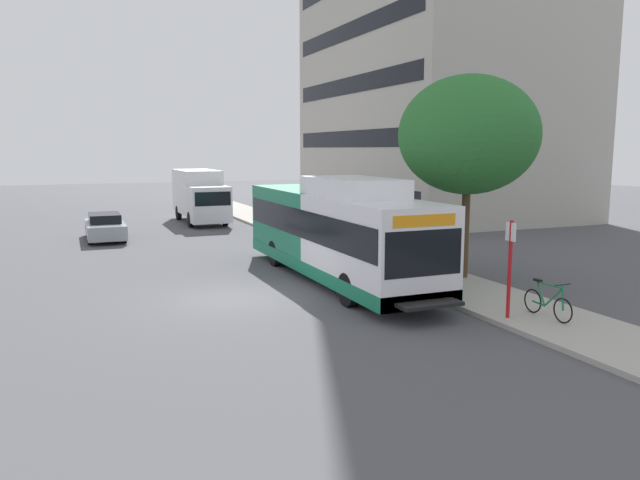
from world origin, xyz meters
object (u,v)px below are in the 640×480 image
(bicycle_parked, at_px, (548,302))
(parked_car_far_lane, at_px, (105,227))
(box_truck_background, at_px, (200,195))
(transit_bus, at_px, (335,232))
(bus_stop_sign_pole, at_px, (510,262))
(street_tree_near_stop, at_px, (468,135))

(bicycle_parked, height_order, parked_car_far_lane, parked_car_far_lane)
(parked_car_far_lane, bearing_deg, box_truck_background, 42.80)
(transit_bus, height_order, parked_car_far_lane, transit_bus)
(bicycle_parked, relative_size, box_truck_background, 0.25)
(bicycle_parked, distance_m, box_truck_background, 26.20)
(bus_stop_sign_pole, relative_size, bicycle_parked, 1.48)
(bicycle_parked, xyz_separation_m, street_tree_near_stop, (1.07, 5.19, 4.47))
(bicycle_parked, height_order, box_truck_background, box_truck_background)
(transit_bus, distance_m, bus_stop_sign_pole, 6.99)
(transit_bus, height_order, street_tree_near_stop, street_tree_near_stop)
(transit_bus, height_order, box_truck_background, transit_bus)
(parked_car_far_lane, distance_m, box_truck_background, 8.23)
(transit_bus, relative_size, bus_stop_sign_pole, 4.71)
(bicycle_parked, bearing_deg, bus_stop_sign_pole, 155.95)
(bus_stop_sign_pole, relative_size, parked_car_far_lane, 0.58)
(transit_bus, distance_m, parked_car_far_lane, 14.96)
(street_tree_near_stop, bearing_deg, bus_stop_sign_pole, -113.01)
(box_truck_background, bearing_deg, transit_bus, -87.21)
(bus_stop_sign_pole, distance_m, street_tree_near_stop, 6.19)
(street_tree_near_stop, bearing_deg, box_truck_background, 103.50)
(street_tree_near_stop, xyz_separation_m, box_truck_background, (-4.97, 20.69, -3.29))
(bicycle_parked, height_order, street_tree_near_stop, street_tree_near_stop)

